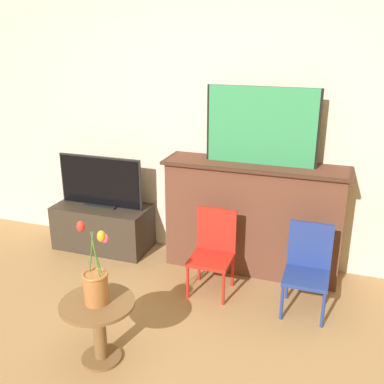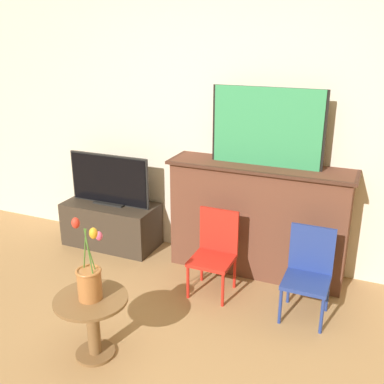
{
  "view_description": "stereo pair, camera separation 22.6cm",
  "coord_description": "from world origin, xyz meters",
  "px_view_note": "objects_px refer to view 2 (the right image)",
  "views": [
    {
      "loc": [
        1.05,
        -1.62,
        1.99
      ],
      "look_at": [
        0.05,
        1.26,
        0.9
      ],
      "focal_mm": 42.0,
      "sensor_mm": 36.0,
      "label": 1
    },
    {
      "loc": [
        1.26,
        -1.54,
        1.99
      ],
      "look_at": [
        0.05,
        1.26,
        0.9
      ],
      "focal_mm": 42.0,
      "sensor_mm": 36.0,
      "label": 2
    }
  ],
  "objects_px": {
    "chair_red": "(215,249)",
    "vase_tulips": "(89,279)",
    "painting": "(267,127)",
    "chair_blue": "(308,269)",
    "tv_monitor": "(109,180)"
  },
  "relations": [
    {
      "from": "chair_red",
      "to": "vase_tulips",
      "type": "xyz_separation_m",
      "value": [
        -0.43,
        -1.05,
        0.2
      ]
    },
    {
      "from": "painting",
      "to": "chair_blue",
      "type": "bearing_deg",
      "value": -44.91
    },
    {
      "from": "chair_red",
      "to": "tv_monitor",
      "type": "bearing_deg",
      "value": 162.6
    },
    {
      "from": "chair_blue",
      "to": "vase_tulips",
      "type": "height_order",
      "value": "vase_tulips"
    },
    {
      "from": "chair_blue",
      "to": "vase_tulips",
      "type": "xyz_separation_m",
      "value": [
        -1.17,
        -1.01,
        0.2
      ]
    },
    {
      "from": "tv_monitor",
      "to": "vase_tulips",
      "type": "distance_m",
      "value": 1.64
    },
    {
      "from": "painting",
      "to": "vase_tulips",
      "type": "height_order",
      "value": "painting"
    },
    {
      "from": "chair_red",
      "to": "chair_blue",
      "type": "xyz_separation_m",
      "value": [
        0.74,
        -0.04,
        0.0
      ]
    },
    {
      "from": "painting",
      "to": "tv_monitor",
      "type": "xyz_separation_m",
      "value": [
        -1.48,
        -0.06,
        -0.62
      ]
    },
    {
      "from": "tv_monitor",
      "to": "vase_tulips",
      "type": "relative_size",
      "value": 1.64
    },
    {
      "from": "chair_blue",
      "to": "vase_tulips",
      "type": "relative_size",
      "value": 1.32
    },
    {
      "from": "painting",
      "to": "chair_red",
      "type": "xyz_separation_m",
      "value": [
        -0.26,
        -0.44,
        -0.92
      ]
    },
    {
      "from": "tv_monitor",
      "to": "chair_red",
      "type": "relative_size",
      "value": 1.24
    },
    {
      "from": "vase_tulips",
      "to": "chair_blue",
      "type": "bearing_deg",
      "value": 40.79
    },
    {
      "from": "chair_blue",
      "to": "vase_tulips",
      "type": "bearing_deg",
      "value": -139.21
    }
  ]
}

